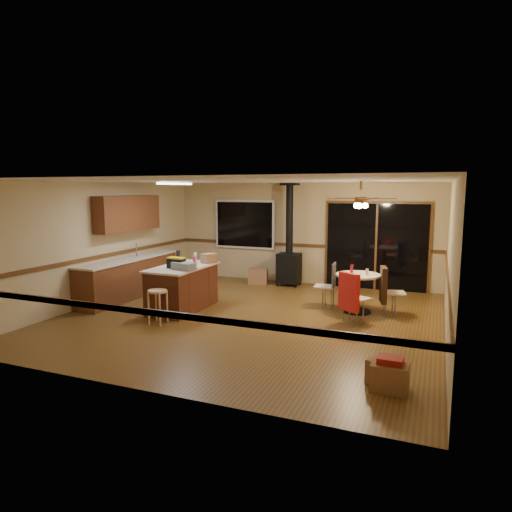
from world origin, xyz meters
The scene contains 35 objects.
floor centered at (0.00, 0.00, 0.00)m, with size 7.00×7.00×0.00m, color brown.
ceiling centered at (0.00, 0.00, 2.60)m, with size 7.00×7.00×0.00m, color silver.
wall_back centered at (0.00, 3.50, 1.30)m, with size 7.00×7.00×0.00m, color tan.
wall_front centered at (0.00, -3.50, 1.30)m, with size 7.00×7.00×0.00m, color tan.
wall_left centered at (-3.50, 0.00, 1.30)m, with size 7.00×7.00×0.00m, color tan.
wall_right centered at (3.50, 0.00, 1.30)m, with size 7.00×7.00×0.00m, color tan.
chair_rail centered at (0.00, 0.00, 1.00)m, with size 7.00×7.00×0.08m, color #523114, non-canonical shape.
window centered at (-1.60, 3.45, 1.50)m, with size 1.72×0.10×1.32m, color black.
sliding_door centered at (1.90, 3.45, 1.05)m, with size 2.52×0.10×2.10m, color black.
lower_cabinets centered at (-3.20, 0.50, 0.43)m, with size 0.60×3.00×0.86m, color #5D2F17.
countertop centered at (-3.20, 0.50, 0.88)m, with size 0.64×3.04×0.04m, color beige.
upper_cabinets centered at (-3.33, 0.70, 1.90)m, with size 0.35×2.00×0.80m, color #5D2F17.
kitchen_island centered at (-1.50, 0.00, 0.45)m, with size 0.88×1.68×0.90m.
wood_stove centered at (-0.20, 3.05, 0.73)m, with size 0.55×0.50×2.52m.
ceiling_fan centered at (1.86, 1.11, 2.21)m, with size 0.24×0.24×0.55m.
fluorescent_strip centered at (-1.80, 0.30, 2.56)m, with size 0.10×1.20×0.04m, color white.
toolbox_grey centered at (-1.25, -0.35, 0.97)m, with size 0.45×0.25×0.14m, color slate.
toolbox_black centered at (-1.48, -0.25, 0.99)m, with size 0.34×0.18×0.19m, color black.
toolbox_yellow_lid centered at (-1.48, -0.25, 1.10)m, with size 0.34×0.18×0.03m, color gold.
box_on_island centered at (-1.18, 0.57, 1.00)m, with size 0.22×0.30×0.20m, color brown.
bottle_dark centered at (-1.71, 0.20, 1.04)m, with size 0.08×0.08×0.29m, color black.
bottle_pink centered at (-1.20, -0.01, 1.01)m, with size 0.07×0.07×0.22m, color #D84C8C.
bottle_white centered at (-1.52, 0.58, 1.00)m, with size 0.07×0.07×0.20m, color white.
bar_stool centered at (-1.39, -1.05, 0.32)m, with size 0.35×0.35×0.63m, color tan.
blue_bucket centered at (-1.32, -0.49, 0.11)m, with size 0.27×0.27×0.23m, color #0B16A1.
dining_table centered at (1.86, 1.11, 0.53)m, with size 0.88×0.88×0.78m.
glass_red centered at (1.71, 1.21, 0.86)m, with size 0.06×0.06×0.16m, color #590C14.
glass_cream centered at (2.04, 1.06, 0.84)m, with size 0.05×0.05×0.12m, color beige.
chair_left centered at (1.27, 1.22, 0.59)m, with size 0.43×0.43×0.51m.
chair_near centered at (1.86, 0.26, 0.60)m, with size 0.60×0.62×0.70m.
chair_right centered at (2.38, 1.12, 0.60)m, with size 0.54×0.51×0.70m.
box_under_window centered at (-1.01, 2.96, 0.19)m, with size 0.48×0.39×0.39m, color brown.
box_corner_a centered at (2.84, -2.33, 0.17)m, with size 0.44×0.37×0.34m, color brown.
box_corner_b centered at (2.77, -2.21, 0.16)m, with size 0.39×0.33×0.32m, color brown.
box_small_red centered at (2.84, -2.33, 0.38)m, with size 0.30×0.25×0.08m, color maroon.
Camera 1 is at (3.30, -7.90, 2.45)m, focal length 32.00 mm.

